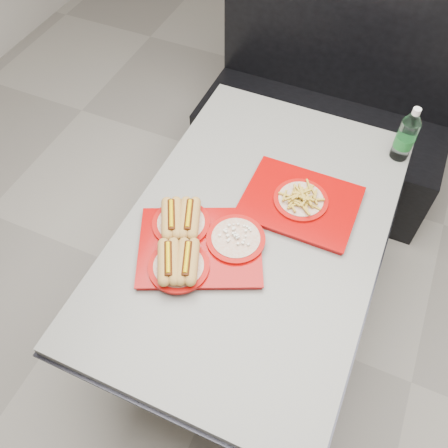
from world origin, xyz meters
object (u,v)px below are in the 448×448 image
at_px(booth_bench, 325,116).
at_px(water_bottle, 406,137).
at_px(tray_far, 301,201).
at_px(diner_table, 252,252).
at_px(tray_near, 195,243).

relative_size(booth_bench, water_bottle, 5.58).
bearing_deg(tray_far, water_bottle, 54.79).
bearing_deg(tray_far, diner_table, -125.71).
bearing_deg(diner_table, tray_far, 54.29).
distance_m(diner_table, booth_bench, 1.11).
xyz_separation_m(booth_bench, water_bottle, (0.40, -0.53, 0.45)).
relative_size(diner_table, water_bottle, 5.87).
height_order(booth_bench, tray_near, booth_bench).
bearing_deg(booth_bench, tray_near, -97.07).
relative_size(booth_bench, tray_far, 3.24).
bearing_deg(booth_bench, diner_table, -90.00).
distance_m(diner_table, tray_near, 0.31).
distance_m(booth_bench, tray_far, 1.01).
bearing_deg(tray_near, tray_far, 50.59).
xyz_separation_m(booth_bench, tray_far, (0.12, -0.93, 0.37)).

